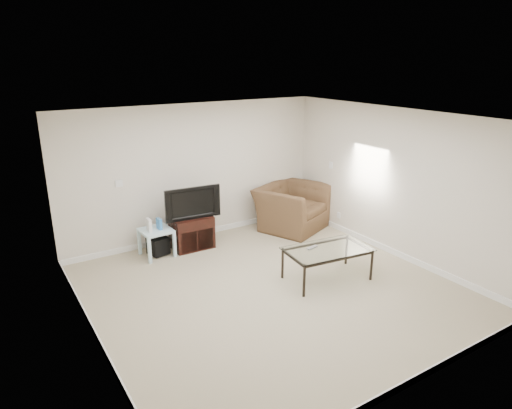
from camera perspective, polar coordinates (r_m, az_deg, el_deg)
floor at (r=6.85m, az=1.88°, el=-10.54°), size 5.00×5.00×0.00m
ceiling at (r=6.06m, az=2.13°, el=10.69°), size 5.00×5.00×0.00m
wall_back at (r=8.44m, az=-7.64°, el=4.01°), size 5.00×0.02×2.50m
wall_left at (r=5.43m, az=-20.46°, el=-5.07°), size 0.02×5.00×2.50m
wall_right at (r=7.97m, az=17.03°, el=2.53°), size 0.02×5.00×2.50m
plate_back at (r=7.97m, az=-16.75°, el=2.55°), size 0.12×0.02×0.12m
plate_right_switch at (r=9.04m, az=9.35°, el=4.87°), size 0.02×0.09×0.13m
plate_right_outlet at (r=9.09m, az=10.29°, el=-1.35°), size 0.02×0.08×0.12m
tv_stand at (r=8.21m, az=-8.03°, el=-3.44°), size 0.71×0.50×0.58m
dvd_player at (r=8.11m, az=-7.98°, el=-2.25°), size 0.42×0.30×0.06m
television at (r=8.00m, az=-8.12°, el=0.34°), size 0.93×0.26×0.57m
side_table at (r=8.01m, az=-12.30°, el=-4.66°), size 0.52×0.52×0.48m
subwoofer at (r=8.06m, az=-12.13°, el=-5.03°), size 0.36×0.36×0.30m
game_console at (r=7.83m, az=-13.22°, el=-2.53°), size 0.06×0.16×0.22m
game_case at (r=7.89m, az=-12.01°, el=-2.38°), size 0.06×0.14×0.19m
recliner at (r=9.02m, az=4.57°, el=0.55°), size 1.53×1.29×1.14m
coffee_table at (r=7.11m, az=8.86°, el=-7.35°), size 1.36×0.88×0.50m
remote at (r=6.99m, az=7.05°, el=-5.35°), size 0.21×0.09×0.02m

